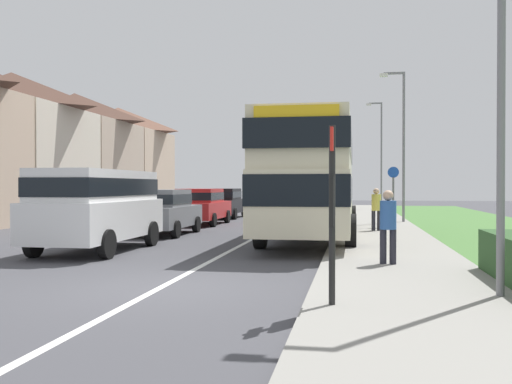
{
  "coord_description": "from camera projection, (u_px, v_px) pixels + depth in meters",
  "views": [
    {
      "loc": [
        3.3,
        -9.52,
        1.77
      ],
      "look_at": [
        0.78,
        5.22,
        1.6
      ],
      "focal_mm": 40.48,
      "sensor_mm": 36.0,
      "label": 1
    }
  ],
  "objects": [
    {
      "name": "parked_car_black",
      "position": [
        224.0,
        202.0,
        31.31
      ],
      "size": [
        1.92,
        4.27,
        1.61
      ],
      "color": "black",
      "rests_on": "ground_plane"
    },
    {
      "name": "pavement_near_side",
      "position": [
        389.0,
        250.0,
        15.17
      ],
      "size": [
        3.2,
        68.0,
        0.12
      ],
      "primitive_type": "cube",
      "color": "gray",
      "rests_on": "ground_plane"
    },
    {
      "name": "street_lamp_far",
      "position": [
        380.0,
        149.0,
        41.55
      ],
      "size": [
        1.14,
        0.2,
        7.76
      ],
      "color": "slate",
      "rests_on": "ground_plane"
    },
    {
      "name": "ground_plane",
      "position": [
        161.0,
        288.0,
        9.96
      ],
      "size": [
        120.0,
        120.0,
        0.0
      ],
      "primitive_type": "plane",
      "color": "#424247"
    },
    {
      "name": "parked_car_red",
      "position": [
        201.0,
        205.0,
        26.0
      ],
      "size": [
        1.99,
        4.43,
        1.62
      ],
      "color": "#B21E1E",
      "rests_on": "ground_plane"
    },
    {
      "name": "cycle_route_sign",
      "position": [
        393.0,
        194.0,
        23.0
      ],
      "size": [
        0.44,
        0.08,
        2.52
      ],
      "color": "slate",
      "rests_on": "ground_plane"
    },
    {
      "name": "bus_stop_sign",
      "position": [
        332.0,
        202.0,
        7.97
      ],
      "size": [
        0.09,
        0.52,
        2.6
      ],
      "color": "black",
      "rests_on": "ground_plane"
    },
    {
      "name": "double_decker_bus",
      "position": [
        313.0,
        174.0,
        18.96
      ],
      "size": [
        2.8,
        11.4,
        3.7
      ],
      "color": "beige",
      "rests_on": "ground_plane"
    },
    {
      "name": "house_terrace_far_side",
      "position": [
        46.0,
        150.0,
        32.92
      ],
      "size": [
        6.68,
        26.92,
        7.58
      ],
      "color": "#C1A88E",
      "rests_on": "ground_plane"
    },
    {
      "name": "street_lamp_near",
      "position": [
        493.0,
        50.0,
        8.6
      ],
      "size": [
        1.14,
        0.2,
        6.52
      ],
      "color": "slate",
      "rests_on": "ground_plane"
    },
    {
      "name": "parked_van_white",
      "position": [
        98.0,
        203.0,
        15.49
      ],
      "size": [
        2.11,
        4.98,
        2.18
      ],
      "color": "silver",
      "rests_on": "ground_plane"
    },
    {
      "name": "pedestrian_walking_away",
      "position": [
        376.0,
        207.0,
        21.06
      ],
      "size": [
        0.34,
        0.34,
        1.67
      ],
      "color": "#23232D",
      "rests_on": "ground_plane"
    },
    {
      "name": "lane_marking_centre",
      "position": [
        246.0,
        242.0,
        17.85
      ],
      "size": [
        0.14,
        60.0,
        0.01
      ],
      "primitive_type": "cube",
      "color": "silver",
      "rests_on": "ground_plane"
    },
    {
      "name": "parked_car_grey",
      "position": [
        163.0,
        210.0,
        20.61
      ],
      "size": [
        1.95,
        4.11,
        1.62
      ],
      "color": "slate",
      "rests_on": "ground_plane"
    },
    {
      "name": "pedestrian_at_stop",
      "position": [
        388.0,
        223.0,
        12.07
      ],
      "size": [
        0.34,
        0.34,
        1.67
      ],
      "color": "#23232D",
      "rests_on": "ground_plane"
    },
    {
      "name": "street_lamp_mid",
      "position": [
        401.0,
        136.0,
        26.23
      ],
      "size": [
        1.14,
        0.2,
        6.94
      ],
      "color": "slate",
      "rests_on": "ground_plane"
    }
  ]
}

